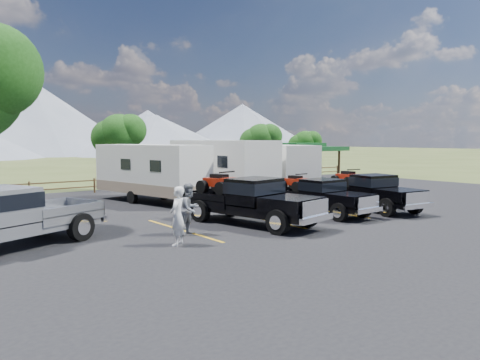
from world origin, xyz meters
TOP-DOWN VIEW (x-y plane):
  - ground at (0.00, 0.00)m, footprint 320.00×320.00m
  - asphalt_lot at (0.00, 3.00)m, footprint 44.00×34.00m
  - stall_lines at (0.00, 4.00)m, footprint 12.12×5.50m
  - tree_ne_a at (8.97, 17.01)m, footprint 3.11×2.92m
  - tree_ne_b at (14.98, 18.01)m, footprint 2.77×2.59m
  - tree_north at (-2.03, 19.02)m, footprint 3.46×3.24m
  - rail_fence at (2.00, 18.50)m, footprint 36.12×0.12m
  - pavilion at (13.00, 17.00)m, footprint 6.20×6.20m
  - rig_left at (-3.11, 3.45)m, footprint 3.19×6.65m
  - rig_center at (1.04, 3.47)m, footprint 2.08×5.57m
  - rig_right at (4.12, 2.89)m, footprint 2.75×6.08m
  - trailer_left at (-3.12, 12.12)m, footprint 3.74×9.22m
  - trailer_center at (0.87, 11.02)m, footprint 2.74×9.87m
  - trailer_right at (4.35, 10.42)m, footprint 3.87×9.08m
  - pickup_silver at (-12.03, 4.70)m, footprint 6.94×4.42m
  - person_a at (-7.43, 1.87)m, footprint 0.85×0.80m
  - person_b at (-6.19, 3.12)m, footprint 1.11×0.98m

SIDE VIEW (x-z plane):
  - ground at x=0.00m, z-range 0.00..0.00m
  - asphalt_lot at x=0.00m, z-range 0.00..0.04m
  - stall_lines at x=0.00m, z-range 0.04..0.05m
  - rail_fence at x=2.00m, z-range 0.11..1.11m
  - rig_center at x=1.04m, z-range 0.01..1.85m
  - rig_right at x=4.12m, z-range 0.00..1.96m
  - person_b at x=-6.19m, z-range 0.04..1.93m
  - person_a at x=-7.43m, z-range 0.04..1.99m
  - rig_left at x=-3.11m, z-range 0.00..2.13m
  - pickup_silver at x=-12.03m, z-range 0.08..2.07m
  - trailer_right at x=4.35m, z-range 0.11..3.26m
  - trailer_left at x=-3.12m, z-range 0.11..3.30m
  - trailer_center at x=0.87m, z-range 0.12..3.55m
  - pavilion at x=13.00m, z-range 1.18..4.40m
  - tree_ne_b at x=14.98m, z-range 0.99..5.26m
  - tree_ne_a at x=8.97m, z-range 1.10..5.86m
  - tree_north at x=-2.03m, z-range 1.21..6.46m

